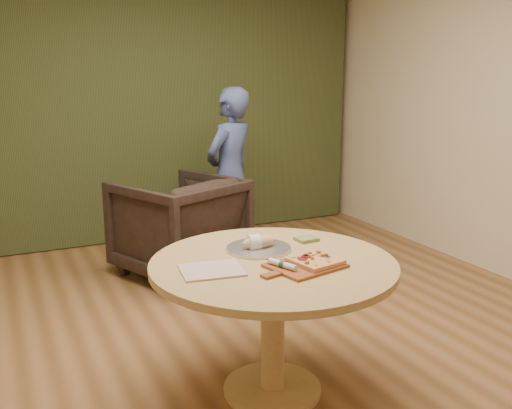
{
  "coord_description": "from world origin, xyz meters",
  "views": [
    {
      "loc": [
        -1.36,
        -2.8,
        1.72
      ],
      "look_at": [
        0.08,
        0.25,
        0.92
      ],
      "focal_mm": 40.0,
      "sensor_mm": 36.0,
      "label": 1
    }
  ],
  "objects": [
    {
      "name": "room_shell",
      "position": [
        0.0,
        0.0,
        1.4
      ],
      "size": [
        5.04,
        6.04,
        2.84
      ],
      "color": "olive",
      "rests_on": "ground"
    },
    {
      "name": "curtain",
      "position": [
        0.0,
        2.9,
        1.4
      ],
      "size": [
        4.8,
        0.14,
        2.78
      ],
      "primitive_type": "cube",
      "color": "#2C3719",
      "rests_on": "ground"
    },
    {
      "name": "pedestal_table",
      "position": [
        -0.08,
        -0.3,
        0.61
      ],
      "size": [
        1.28,
        1.28,
        0.75
      ],
      "rotation": [
        0.0,
        0.0,
        -0.08
      ],
      "color": "tan",
      "rests_on": "ground"
    },
    {
      "name": "pizza_paddle",
      "position": [
        0.01,
        -0.45,
        0.76
      ],
      "size": [
        0.47,
        0.35,
        0.01
      ],
      "rotation": [
        0.0,
        0.0,
        0.21
      ],
      "color": "brown",
      "rests_on": "pedestal_table"
    },
    {
      "name": "flatbread_pizza",
      "position": [
        0.08,
        -0.45,
        0.78
      ],
      "size": [
        0.26,
        0.26,
        0.04
      ],
      "rotation": [
        0.0,
        0.0,
        0.21
      ],
      "color": "tan",
      "rests_on": "pizza_paddle"
    },
    {
      "name": "cutlery_roll",
      "position": [
        -0.1,
        -0.44,
        0.78
      ],
      "size": [
        0.09,
        0.19,
        0.03
      ],
      "rotation": [
        0.0,
        0.0,
        0.36
      ],
      "color": "silver",
      "rests_on": "pizza_paddle"
    },
    {
      "name": "newspaper",
      "position": [
        -0.43,
        -0.3,
        0.76
      ],
      "size": [
        0.33,
        0.29,
        0.01
      ],
      "primitive_type": "cube",
      "rotation": [
        0.0,
        0.0,
        -0.14
      ],
      "color": "white",
      "rests_on": "pedestal_table"
    },
    {
      "name": "serving_tray",
      "position": [
        -0.07,
        -0.09,
        0.76
      ],
      "size": [
        0.36,
        0.36,
        0.02
      ],
      "color": "silver",
      "rests_on": "pedestal_table"
    },
    {
      "name": "bread_roll",
      "position": [
        -0.08,
        -0.09,
        0.79
      ],
      "size": [
        0.19,
        0.09,
        0.09
      ],
      "color": "tan",
      "rests_on": "serving_tray"
    },
    {
      "name": "green_packet",
      "position": [
        0.26,
        -0.06,
        0.76
      ],
      "size": [
        0.12,
        0.11,
        0.02
      ],
      "primitive_type": "cube",
      "rotation": [
        0.0,
        0.0,
        0.04
      ],
      "color": "#53642D",
      "rests_on": "pedestal_table"
    },
    {
      "name": "armchair",
      "position": [
        0.04,
        1.71,
        0.46
      ],
      "size": [
        1.16,
        1.14,
        0.93
      ],
      "primitive_type": "imported",
      "rotation": [
        0.0,
        0.0,
        3.56
      ],
      "color": "black",
      "rests_on": "ground"
    },
    {
      "name": "person_standing",
      "position": [
        0.61,
        1.94,
        0.79
      ],
      "size": [
        0.69,
        0.62,
        1.57
      ],
      "primitive_type": "imported",
      "rotation": [
        0.0,
        0.0,
        3.67
      ],
      "color": "#39487D",
      "rests_on": "ground"
    }
  ]
}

